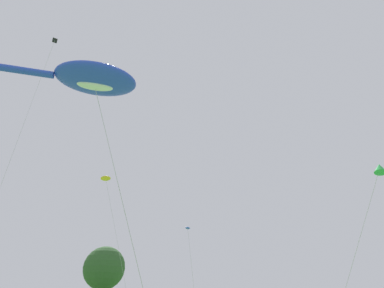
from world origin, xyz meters
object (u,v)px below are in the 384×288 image
Objects in this scene: small_kite_tiny_distant at (106,179)px; small_kite_stunt_black at (40,81)px; small_kite_delta_white at (379,170)px; tree_pine_center at (104,268)px; big_show_kite at (89,79)px; small_kite_diamond_red at (188,230)px.

small_kite_stunt_black is (-8.59, -3.91, 6.64)m from small_kite_tiny_distant.
tree_pine_center is at bearing -5.01° from small_kite_delta_white.
small_kite_stunt_black is at bearing 119.93° from big_show_kite.
small_kite_stunt_black reaches higher than small_kite_diamond_red.
small_kite_diamond_red is at bearing -89.84° from small_kite_stunt_black.
small_kite_tiny_distant is 11.54m from small_kite_stunt_black.
big_show_kite is at bearing -5.49° from small_kite_diamond_red.
small_kite_stunt_black reaches higher than big_show_kite.
small_kite_diamond_red is (6.87, -5.42, -5.44)m from small_kite_tiny_distant.
small_kite_delta_white is at bearing -93.64° from tree_pine_center.
tree_pine_center is at bearing -27.28° from small_kite_stunt_black.
small_kite_diamond_red is at bearing -93.27° from tree_pine_center.
small_kite_stunt_black reaches higher than tree_pine_center.
small_kite_delta_white is at bearing 148.75° from small_kite_tiny_distant.
small_kite_stunt_black reaches higher than small_kite_tiny_distant.
small_kite_tiny_distant reaches higher than small_kite_delta_white.
small_kite_tiny_distant is at bearing -110.73° from tree_pine_center.
big_show_kite is 1.78× the size of small_kite_delta_white.
big_show_kite is 16.99m from small_kite_tiny_distant.
small_kite_delta_white is 0.72× the size of tree_pine_center.
big_show_kite is 41.29m from tree_pine_center.
big_show_kite is at bearing 113.61° from small_kite_tiny_distant.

